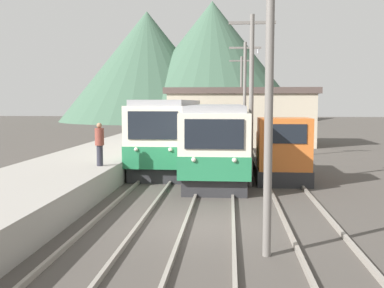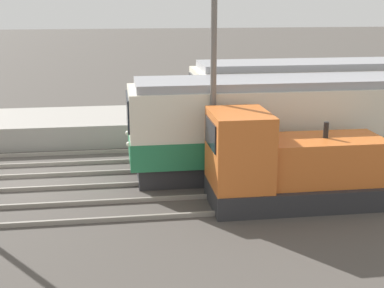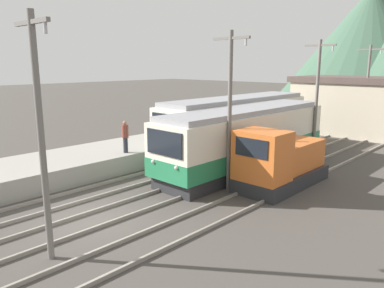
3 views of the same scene
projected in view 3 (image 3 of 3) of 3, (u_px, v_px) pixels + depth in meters
name	position (u px, v px, depth m)	size (l,w,h in m)	color
ground_plane	(91.00, 220.00, 14.56)	(200.00, 200.00, 0.00)	#47423D
platform_left	(22.00, 175.00, 18.65)	(4.50, 54.00, 1.02)	gray
track_left	(58.00, 201.00, 16.29)	(1.54, 60.00, 0.14)	gray
track_center	(93.00, 219.00, 14.42)	(1.54, 60.00, 0.14)	gray
track_right	(143.00, 245.00, 12.40)	(1.54, 60.00, 0.14)	gray
commuter_train_left	(237.00, 127.00, 25.17)	(2.84, 13.12, 3.80)	#28282B
commuter_train_center	(247.00, 141.00, 21.25)	(2.84, 12.78, 3.55)	#28282B
shunting_locomotive	(279.00, 163.00, 18.28)	(2.40, 5.54, 3.00)	#28282B
catenary_mast_near	(41.00, 131.00, 10.84)	(2.00, 0.20, 7.41)	slate
catenary_mast_mid	(230.00, 106.00, 17.19)	(2.00, 0.20, 7.41)	slate
catenary_mast_far	(317.00, 95.00, 23.54)	(2.00, 0.20, 7.41)	slate
catenary_mast_distant	(367.00, 88.00, 29.90)	(2.00, 0.20, 7.41)	slate
person_on_platform	(125.00, 135.00, 20.98)	(0.38, 0.38, 1.81)	#282833
station_building	(372.00, 106.00, 31.41)	(12.60, 6.30, 4.87)	beige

